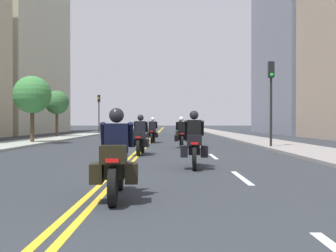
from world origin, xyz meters
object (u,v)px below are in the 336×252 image
Objects in this scene: traffic_light_near at (272,88)px; street_tree_0 at (58,103)px; motorcycle_2 at (142,138)px; motorcycle_5 at (182,131)px; motorcycle_4 at (154,132)px; street_tree_1 at (34,95)px; motorcycle_3 at (183,135)px; traffic_light_far at (100,107)px; motorcycle_1 at (195,144)px; motorcycle_0 at (117,161)px.

street_tree_0 is at bearing 135.04° from traffic_light_near.
motorcycle_2 reaches higher than motorcycle_5.
motorcycle_5 is at bearing 69.60° from motorcycle_4.
motorcycle_2 is 11.45m from street_tree_1.
motorcycle_4 is 7.85m from street_tree_1.
street_tree_0 is at bearing 137.14° from motorcycle_4.
street_tree_0 reaches higher than motorcycle_3.
street_tree_1 is at bearing 132.94° from motorcycle_2.
traffic_light_near is at bearing -62.82° from traffic_light_far.
street_tree_0 is (-1.88, -10.45, -0.03)m from traffic_light_far.
traffic_light_near reaches higher than motorcycle_4.
street_tree_0 is at bearing 125.90° from motorcycle_3.
motorcycle_1 is at bearing -89.67° from motorcycle_5.
motorcycle_1 is at bearing 67.90° from motorcycle_0.
motorcycle_3 is 10.07m from street_tree_1.
traffic_light_far reaches higher than traffic_light_near.
street_tree_1 is (-9.12, 13.31, 2.34)m from motorcycle_1.
traffic_light_near reaches higher than motorcycle_0.
motorcycle_3 is 1.04× the size of motorcycle_5.
street_tree_1 is at bearing -91.57° from traffic_light_far.
motorcycle_1 is 19.13m from motorcycle_5.
traffic_light_far reaches higher than motorcycle_1.
motorcycle_2 is 30.12m from traffic_light_far.
motorcycle_4 is at bearing 108.05° from motorcycle_3.
traffic_light_near is at bearing -18.58° from street_tree_1.
motorcycle_4 is at bearing -70.68° from traffic_light_far.
traffic_light_near is at bearing 62.81° from motorcycle_0.
traffic_light_far reaches higher than street_tree_1.
motorcycle_2 is 0.49× the size of traffic_light_far.
motorcycle_3 is at bearing -53.38° from street_tree_0.
motorcycle_1 is 16.30m from street_tree_1.
motorcycle_0 is at bearing -97.06° from motorcycle_3.
motorcycle_1 is at bearing -55.60° from street_tree_1.
motorcycle_0 is 1.02× the size of motorcycle_1.
motorcycle_4 is at bearing 99.77° from motorcycle_1.
motorcycle_2 is at bearing -77.16° from traffic_light_far.
traffic_light_far is at bearing 105.50° from motorcycle_2.
motorcycle_2 is at bearing -49.72° from street_tree_1.
motorcycle_2 is at bearing -87.69° from motorcycle_4.
motorcycle_2 is 0.51× the size of street_tree_1.
traffic_light_far reaches higher than motorcycle_5.
motorcycle_0 is 1.00× the size of motorcycle_5.
traffic_light_far reaches higher than motorcycle_0.
traffic_light_near is (6.31, 3.99, 2.36)m from motorcycle_2.
motorcycle_1 is at bearing -116.88° from traffic_light_near.
motorcycle_0 is 0.50× the size of traffic_light_far.
motorcycle_2 is 9.87m from motorcycle_4.
motorcycle_5 is 0.53× the size of street_tree_1.
motorcycle_0 is 0.97× the size of motorcycle_3.
motorcycle_1 is 0.95× the size of motorcycle_3.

